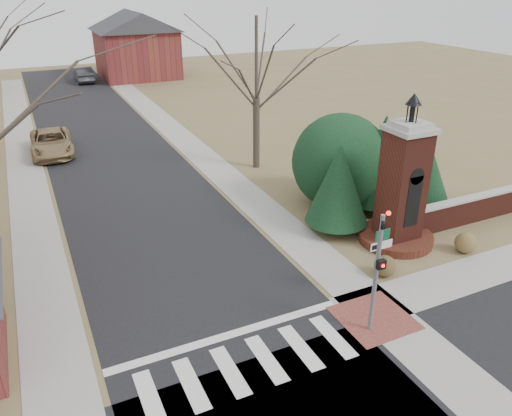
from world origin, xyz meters
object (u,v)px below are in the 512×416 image
brick_gate_monument (401,196)px  pickup_truck (51,143)px  traffic_signal_pole (378,262)px  distant_car (84,74)px  sign_post (381,250)px

brick_gate_monument → pickup_truck: (-12.40, 18.84, -1.41)m
traffic_signal_pole → pickup_truck: size_ratio=0.83×
traffic_signal_pole → distant_car: 47.19m
traffic_signal_pole → pickup_truck: traffic_signal_pole is taller
sign_post → pickup_truck: 23.66m
traffic_signal_pole → sign_post: size_ratio=1.64×
distant_car → brick_gate_monument: bearing=99.4°
brick_gate_monument → distant_car: 43.28m
sign_post → distant_car: 45.85m
brick_gate_monument → distant_car: size_ratio=1.34×
sign_post → pickup_truck: sign_post is taller
sign_post → distant_car: size_ratio=0.57×
pickup_truck → distant_car: size_ratio=1.13×
pickup_truck → distant_car: bearing=79.6°
pickup_truck → distant_car: (5.37, 23.84, 0.04)m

